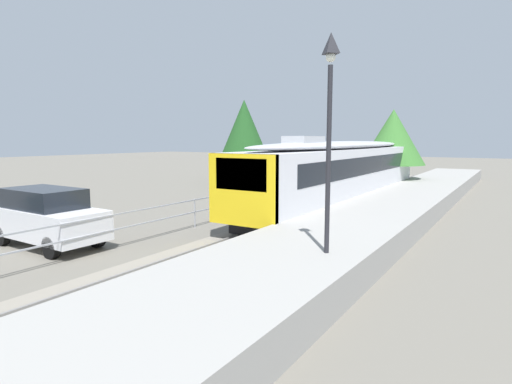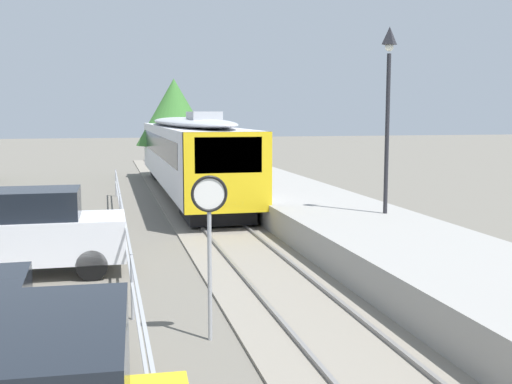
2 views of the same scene
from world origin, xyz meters
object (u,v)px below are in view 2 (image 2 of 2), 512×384
commuter_train (188,150)px  speed_limit_sign (209,216)px  parked_suv_white (23,231)px  platform_lamp_mid_platform (388,85)px

commuter_train → speed_limit_sign: size_ratio=7.12×
commuter_train → parked_suv_white: size_ratio=4.33×
commuter_train → speed_limit_sign: (-2.07, -18.92, -0.02)m
commuter_train → parked_suv_white: 14.78m
commuter_train → speed_limit_sign: bearing=-96.2°
platform_lamp_mid_platform → speed_limit_sign: platform_lamp_mid_platform is taller
speed_limit_sign → parked_suv_white: speed_limit_sign is taller
platform_lamp_mid_platform → speed_limit_sign: bearing=-133.1°
commuter_train → platform_lamp_mid_platform: size_ratio=3.74×
platform_lamp_mid_platform → speed_limit_sign: (-6.29, -6.72, -2.50)m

